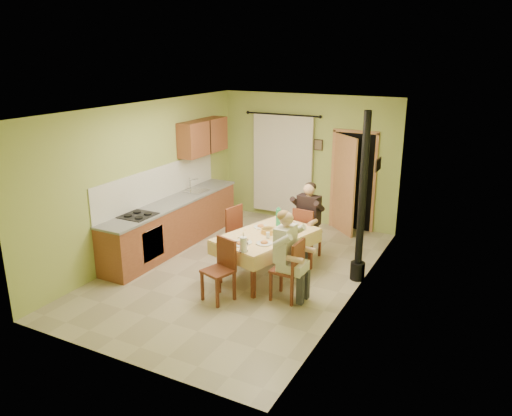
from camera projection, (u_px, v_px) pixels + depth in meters
The scene contains 17 objects.
floor at pixel (241, 270), 8.69m from camera, with size 4.00×6.00×0.01m, color tan.
room_shell at pixel (240, 168), 8.14m from camera, with size 4.04×6.04×2.82m.
kitchen_run at pixel (173, 223), 9.64m from camera, with size 0.64×3.64×1.56m.
upper_cabinets at pixel (203, 137), 10.34m from camera, with size 0.35×1.40×0.70m, color brown.
curtain at pixel (282, 164), 11.01m from camera, with size 1.70×0.07×2.22m.
doorway at pixel (349, 182), 10.34m from camera, with size 0.96×0.60×2.15m.
dining_table at pixel (266, 255), 8.37m from camera, with size 1.46×1.93×0.76m.
tableware at pixel (264, 233), 8.15m from camera, with size 0.67×1.62×0.33m.
chair_far at pixel (307, 243), 9.16m from camera, with size 0.45×0.45×0.97m.
chair_near at pixel (219, 282), 7.59m from camera, with size 0.50×0.50×0.96m.
chair_right at pixel (287, 281), 7.62m from camera, with size 0.43×0.43×0.97m.
chair_left at pixel (242, 246), 8.99m from camera, with size 0.52×0.52×1.01m.
man_far at pixel (308, 212), 8.99m from camera, with size 0.61×0.50×1.39m.
man_right at pixel (287, 245), 7.45m from camera, with size 0.47×0.59×1.39m.
stove_flue at pixel (361, 221), 8.06m from camera, with size 0.24×0.24×2.80m.
picture_back at pixel (318, 145), 10.57m from camera, with size 0.19×0.03×0.23m, color black.
picture_right at pixel (378, 165), 8.28m from camera, with size 0.03×0.31×0.21m, color brown.
Camera 1 is at (3.91, -6.94, 3.66)m, focal length 35.00 mm.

